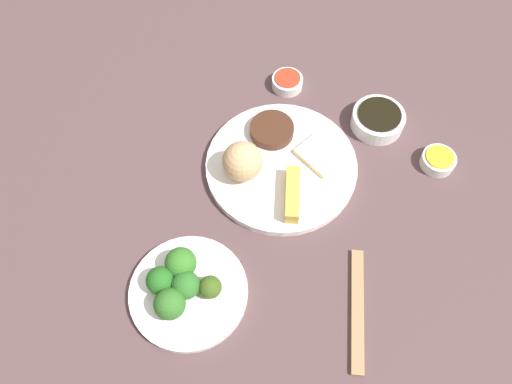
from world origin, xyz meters
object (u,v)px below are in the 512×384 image
sauce_ramekin_hot_mustard (438,161)px  soy_sauce_bowl (378,120)px  main_plate (281,167)px  broccoli_plate (189,292)px  sauce_ramekin_sweet_and_sour (287,82)px  chopsticks_pair (357,309)px

sauce_ramekin_hot_mustard → soy_sauce_bowl: bearing=-165.6°
soy_sauce_bowl → sauce_ramekin_hot_mustard: soy_sauce_bowl is taller
main_plate → broccoli_plate: size_ratio=1.45×
main_plate → soy_sauce_bowl: size_ratio=2.76×
sauce_ramekin_sweet_and_sour → soy_sauce_bowl: bearing=26.2°
soy_sauce_bowl → sauce_ramekin_sweet_and_sour: soy_sauce_bowl is taller
soy_sauce_bowl → sauce_ramekin_sweet_and_sour: size_ratio=1.61×
main_plate → chopsticks_pair: size_ratio=1.38×
soy_sauce_bowl → sauce_ramekin_hot_mustard: size_ratio=1.61×
chopsticks_pair → main_plate: bearing=169.5°
main_plate → sauce_ramekin_sweet_and_sour: bearing=141.2°
soy_sauce_bowl → chopsticks_pair: bearing=-45.1°
broccoli_plate → soy_sauce_bowl: (-0.09, 0.48, 0.01)m
main_plate → soy_sauce_bowl: bearing=84.3°
main_plate → chopsticks_pair: (0.29, -0.05, -0.00)m
main_plate → chopsticks_pair: 0.30m
sauce_ramekin_hot_mustard → chopsticks_pair: sauce_ramekin_hot_mustard is taller
soy_sauce_bowl → chopsticks_pair: (0.27, -0.27, -0.01)m
broccoli_plate → chopsticks_pair: size_ratio=0.95×
sauce_ramekin_hot_mustard → main_plate: bearing=-121.8°
broccoli_plate → sauce_ramekin_sweet_and_sour: bearing=124.7°
sauce_ramekin_hot_mustard → sauce_ramekin_sweet_and_sour: bearing=-158.6°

